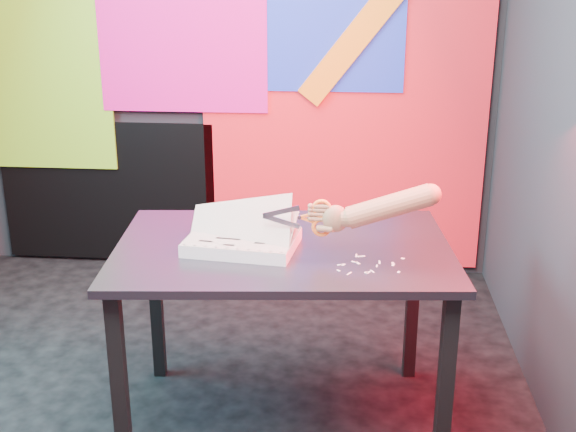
# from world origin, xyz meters

# --- Properties ---
(room) EXTENTS (3.01, 3.01, 2.71)m
(room) POSITION_xyz_m (0.00, 0.00, 1.35)
(room) COLOR black
(room) RESTS_ON ground
(backdrop) EXTENTS (2.88, 0.05, 2.08)m
(backdrop) POSITION_xyz_m (0.06, 1.46, 0.96)
(backdrop) COLOR red
(backdrop) RESTS_ON ground
(work_table) EXTENTS (1.29, 0.92, 0.75)m
(work_table) POSITION_xyz_m (0.47, -0.10, 0.66)
(work_table) COLOR black
(work_table) RESTS_ON ground
(printout_stack) EXTENTS (0.42, 0.33, 0.20)m
(printout_stack) POSITION_xyz_m (0.32, -0.14, 0.78)
(printout_stack) COLOR silver
(printout_stack) RESTS_ON work_table
(scissors) EXTENTS (0.25, 0.02, 0.14)m
(scissors) POSITION_xyz_m (0.59, -0.18, 0.89)
(scissors) COLOR #B0B2BE
(scissors) RESTS_ON printout_stack
(hand_forearm) EXTENTS (0.44, 0.09, 0.19)m
(hand_forearm) POSITION_xyz_m (0.81, -0.18, 0.93)
(hand_forearm) COLOR #8E6543
(hand_forearm) RESTS_ON work_table
(paper_clippings) EXTENTS (0.24, 0.19, 0.00)m
(paper_clippings) POSITION_xyz_m (0.77, -0.26, 0.75)
(paper_clippings) COLOR silver
(paper_clippings) RESTS_ON work_table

